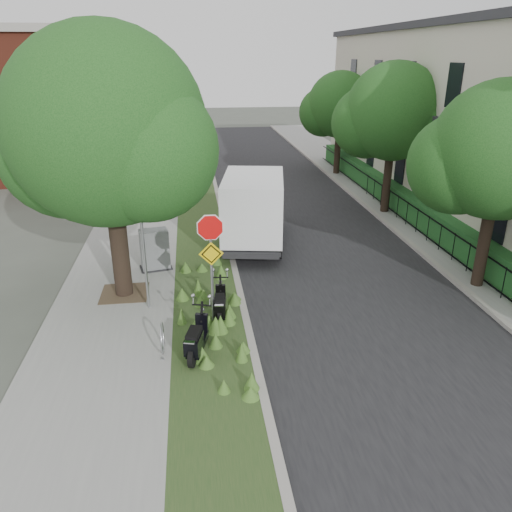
# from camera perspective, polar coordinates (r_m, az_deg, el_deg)

# --- Properties ---
(ground) EXTENTS (120.00, 120.00, 0.00)m
(ground) POSITION_cam_1_polar(r_m,az_deg,el_deg) (13.34, 1.39, -9.04)
(ground) COLOR #4C5147
(ground) RESTS_ON ground
(sidewalk_near) EXTENTS (3.50, 60.00, 0.12)m
(sidewalk_near) POSITION_cam_1_polar(r_m,az_deg,el_deg) (22.47, -13.41, 3.79)
(sidewalk_near) COLOR gray
(sidewalk_near) RESTS_ON ground
(verge) EXTENTS (2.00, 60.00, 0.12)m
(verge) POSITION_cam_1_polar(r_m,az_deg,el_deg) (22.34, -6.38, 4.16)
(verge) COLOR #28451D
(verge) RESTS_ON ground
(kerb_near) EXTENTS (0.20, 60.00, 0.13)m
(kerb_near) POSITION_cam_1_polar(r_m,az_deg,el_deg) (22.38, -3.81, 4.30)
(kerb_near) COLOR #9E9991
(kerb_near) RESTS_ON ground
(road) EXTENTS (7.00, 60.00, 0.01)m
(road) POSITION_cam_1_polar(r_m,az_deg,el_deg) (22.87, 5.00, 4.50)
(road) COLOR black
(road) RESTS_ON ground
(kerb_far) EXTENTS (0.20, 60.00, 0.13)m
(kerb_far) POSITION_cam_1_polar(r_m,az_deg,el_deg) (23.83, 13.28, 4.86)
(kerb_far) COLOR #9E9991
(kerb_far) RESTS_ON ground
(footpath_far) EXTENTS (3.20, 60.00, 0.12)m
(footpath_far) POSITION_cam_1_polar(r_m,az_deg,el_deg) (24.48, 17.03, 4.92)
(footpath_far) COLOR gray
(footpath_far) RESTS_ON ground
(street_tree_main) EXTENTS (6.21, 5.54, 7.66)m
(street_tree_main) POSITION_cam_1_polar(r_m,az_deg,el_deg) (14.46, -16.91, 12.87)
(street_tree_main) COLOR black
(street_tree_main) RESTS_ON ground
(bare_post) EXTENTS (0.08, 0.08, 4.00)m
(bare_post) POSITION_cam_1_polar(r_m,az_deg,el_deg) (13.98, -12.77, 1.57)
(bare_post) COLOR #A5A8AD
(bare_post) RESTS_ON ground
(bike_hoop) EXTENTS (0.06, 0.78, 0.77)m
(bike_hoop) POSITION_cam_1_polar(r_m,az_deg,el_deg) (12.48, -10.67, -9.19)
(bike_hoop) COLOR #A5A8AD
(bike_hoop) RESTS_ON ground
(sign_assembly) EXTENTS (0.94, 0.08, 3.22)m
(sign_assembly) POSITION_cam_1_polar(r_m,az_deg,el_deg) (12.71, -5.17, 0.94)
(sign_assembly) COLOR #A5A8AD
(sign_assembly) RESTS_ON ground
(fence_far) EXTENTS (0.04, 24.00, 1.00)m
(fence_far) POSITION_cam_1_polar(r_m,az_deg,el_deg) (23.92, 14.99, 6.28)
(fence_far) COLOR black
(fence_far) RESTS_ON ground
(hedge_far) EXTENTS (1.00, 24.00, 1.10)m
(hedge_far) POSITION_cam_1_polar(r_m,az_deg,el_deg) (24.19, 16.53, 6.29)
(hedge_far) COLOR #1B4C20
(hedge_far) RESTS_ON footpath_far
(terrace_houses) EXTENTS (7.40, 26.40, 8.20)m
(terrace_houses) POSITION_cam_1_polar(r_m,az_deg,el_deg) (25.23, 25.13, 13.89)
(terrace_houses) COLOR beige
(terrace_houses) RESTS_ON ground
(brick_building) EXTENTS (9.40, 10.40, 8.30)m
(brick_building) POSITION_cam_1_polar(r_m,az_deg,el_deg) (34.25, -21.35, 16.20)
(brick_building) COLOR maroon
(brick_building) RESTS_ON ground
(far_tree_a) EXTENTS (4.60, 4.10, 6.22)m
(far_tree_a) POSITION_cam_1_polar(r_m,az_deg,el_deg) (16.17, 25.81, 10.10)
(far_tree_a) COLOR black
(far_tree_a) RESTS_ON ground
(far_tree_b) EXTENTS (4.83, 4.31, 6.56)m
(far_tree_b) POSITION_cam_1_polar(r_m,az_deg,el_deg) (23.18, 15.24, 15.12)
(far_tree_b) COLOR black
(far_tree_b) RESTS_ON ground
(far_tree_c) EXTENTS (4.37, 3.89, 5.93)m
(far_tree_c) POSITION_cam_1_polar(r_m,az_deg,el_deg) (30.73, 9.45, 16.35)
(far_tree_c) COLOR black
(far_tree_c) RESTS_ON ground
(scooter_near) EXTENTS (0.42, 1.55, 0.74)m
(scooter_near) POSITION_cam_1_polar(r_m,az_deg,el_deg) (13.71, -4.13, -5.86)
(scooter_near) COLOR black
(scooter_near) RESTS_ON ground
(scooter_far) EXTENTS (0.63, 1.65, 0.80)m
(scooter_far) POSITION_cam_1_polar(r_m,az_deg,el_deg) (12.14, -6.87, -9.82)
(scooter_far) COLOR black
(scooter_far) RESTS_ON ground
(box_truck) EXTENTS (2.90, 5.52, 2.38)m
(box_truck) POSITION_cam_1_polar(r_m,az_deg,el_deg) (18.99, -0.24, 5.77)
(box_truck) COLOR #262628
(box_truck) RESTS_ON ground
(utility_cabinet) EXTENTS (1.15, 0.88, 1.37)m
(utility_cabinet) POSITION_cam_1_polar(r_m,az_deg,el_deg) (17.08, -11.50, 0.66)
(utility_cabinet) COLOR #262628
(utility_cabinet) RESTS_ON ground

